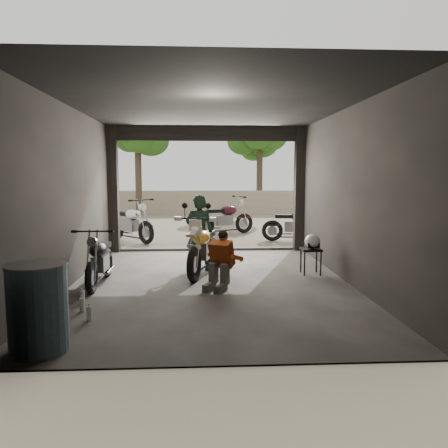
{
  "coord_description": "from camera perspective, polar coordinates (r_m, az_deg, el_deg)",
  "views": [
    {
      "loc": [
        -0.2,
        -7.82,
        1.99
      ],
      "look_at": [
        0.27,
        0.6,
        1.03
      ],
      "focal_mm": 35.0,
      "sensor_mm": 36.0,
      "label": 1
    }
  ],
  "objects": [
    {
      "name": "outside_bike_b",
      "position": [
        14.48,
        0.13,
        1.12
      ],
      "size": [
        2.04,
        1.54,
        1.28
      ],
      "primitive_type": null,
      "rotation": [
        0.0,
        0.0,
        2.03
      ],
      "color": "#380D1A",
      "rests_on": "ground"
    },
    {
      "name": "mechanic",
      "position": [
        7.53,
        -0.64,
        -4.97
      ],
      "size": [
        0.77,
        0.84,
        0.99
      ],
      "primitive_type": null,
      "rotation": [
        0.0,
        0.0,
        -0.5
      ],
      "color": "#AB4316",
      "rests_on": "ground"
    },
    {
      "name": "ground",
      "position": [
        8.07,
        -1.71,
        -7.8
      ],
      "size": [
        80.0,
        80.0,
        0.0
      ],
      "primitive_type": "plane",
      "color": "#7A6D56",
      "rests_on": "ground"
    },
    {
      "name": "sign_post",
      "position": [
        11.02,
        14.53,
        3.73
      ],
      "size": [
        0.75,
        0.08,
        2.25
      ],
      "rotation": [
        0.0,
        0.0,
        0.06
      ],
      "color": "black",
      "rests_on": "ground"
    },
    {
      "name": "outside_bike_a",
      "position": [
        13.26,
        -12.1,
        0.51
      ],
      "size": [
        1.87,
        1.93,
        1.29
      ],
      "primitive_type": null,
      "rotation": [
        0.0,
        0.0,
        0.75
      ],
      "color": "black",
      "rests_on": "ground"
    },
    {
      "name": "helmet",
      "position": [
        8.79,
        11.5,
        -2.24
      ],
      "size": [
        0.37,
        0.38,
        0.29
      ],
      "primitive_type": "ellipsoid",
      "rotation": [
        0.0,
        0.0,
        0.22
      ],
      "color": "silver",
      "rests_on": "stool"
    },
    {
      "name": "main_bike",
      "position": [
        8.69,
        -2.73,
        -2.68
      ],
      "size": [
        1.19,
        1.96,
        1.22
      ],
      "primitive_type": null,
      "rotation": [
        0.0,
        0.0,
        -0.26
      ],
      "color": "beige",
      "rests_on": "ground"
    },
    {
      "name": "tree_right",
      "position": [
        22.08,
        4.7,
        10.52
      ],
      "size": [
        2.2,
        2.2,
        5.0
      ],
      "color": "#382B1E",
      "rests_on": "ground"
    },
    {
      "name": "tree_left",
      "position": [
        20.61,
        -11.24,
        11.9
      ],
      "size": [
        2.2,
        2.2,
        5.6
      ],
      "color": "#382B1E",
      "rests_on": "ground"
    },
    {
      "name": "stool",
      "position": [
        8.83,
        11.28,
        -3.63
      ],
      "size": [
        0.39,
        0.39,
        0.53
      ],
      "rotation": [
        0.0,
        0.0,
        -0.15
      ],
      "color": "black",
      "rests_on": "ground"
    },
    {
      "name": "left_bike",
      "position": [
        8.17,
        -15.94,
        -4.06
      ],
      "size": [
        0.65,
        1.57,
        1.06
      ],
      "primitive_type": null,
      "rotation": [
        0.0,
        0.0,
        -0.0
      ],
      "color": "black",
      "rests_on": "ground"
    },
    {
      "name": "rider",
      "position": [
        8.98,
        -3.23,
        -1.21
      ],
      "size": [
        0.62,
        0.45,
        1.58
      ],
      "primitive_type": "imported",
      "rotation": [
        0.0,
        0.0,
        3.02
      ],
      "color": "black",
      "rests_on": "ground"
    },
    {
      "name": "boundary_wall",
      "position": [
        21.86,
        -2.67,
        2.81
      ],
      "size": [
        18.0,
        0.3,
        1.2
      ],
      "primitive_type": "cube",
      "color": "gray",
      "rests_on": "ground"
    },
    {
      "name": "garage",
      "position": [
        8.4,
        -1.84,
        1.61
      ],
      "size": [
        7.0,
        7.13,
        3.2
      ],
      "color": "#2D2B28",
      "rests_on": "ground"
    },
    {
      "name": "oil_drum",
      "position": [
        5.35,
        -23.12,
        -10.18
      ],
      "size": [
        0.78,
        0.78,
        1.0
      ],
      "primitive_type": "cylinder",
      "rotation": [
        0.0,
        0.0,
        -0.23
      ],
      "color": "#3B5763",
      "rests_on": "ground"
    },
    {
      "name": "outside_bike_c",
      "position": [
        13.16,
        9.4,
        0.31
      ],
      "size": [
        1.85,
        0.97,
        1.19
      ],
      "primitive_type": null,
      "rotation": [
        0.0,
        0.0,
        1.43
      ],
      "color": "black",
      "rests_on": "ground"
    }
  ]
}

